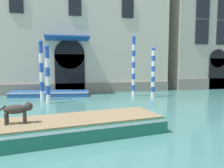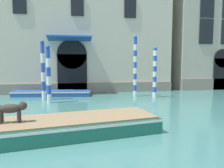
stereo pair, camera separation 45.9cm
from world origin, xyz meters
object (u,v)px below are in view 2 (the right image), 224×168
(dog_on_deck, at_px, (12,109))
(mooring_pole_1, at_px, (49,74))
(boat_foreground, at_px, (61,126))
(mooring_pole_0, at_px, (43,70))
(mooring_pole_4, at_px, (135,66))
(boat_moored_near_palazzo, at_px, (52,93))
(mooring_pole_3, at_px, (155,72))

(dog_on_deck, relative_size, mooring_pole_1, 0.29)
(dog_on_deck, xyz_separation_m, mooring_pole_1, (0.45, 6.46, 0.75))
(boat_foreground, height_order, dog_on_deck, dog_on_deck)
(mooring_pole_0, bearing_deg, mooring_pole_4, 3.21)
(boat_foreground, bearing_deg, dog_on_deck, -179.68)
(boat_moored_near_palazzo, bearing_deg, mooring_pole_3, -7.61)
(mooring_pole_0, distance_m, mooring_pole_4, 6.35)
(boat_moored_near_palazzo, bearing_deg, mooring_pole_4, -4.97)
(boat_foreground, xyz_separation_m, mooring_pole_4, (4.88, 7.78, 1.90))
(boat_moored_near_palazzo, relative_size, mooring_pole_0, 1.47)
(boat_foreground, xyz_separation_m, mooring_pole_3, (6.14, 7.15, 1.48))
(boat_moored_near_palazzo, distance_m, mooring_pole_0, 2.45)
(mooring_pole_0, relative_size, mooring_pole_1, 1.11)
(mooring_pole_4, bearing_deg, dog_on_deck, -128.28)
(mooring_pole_3, bearing_deg, mooring_pole_4, 153.43)
(mooring_pole_3, bearing_deg, boat_foreground, -130.63)
(dog_on_deck, height_order, mooring_pole_1, mooring_pole_1)
(dog_on_deck, relative_size, mooring_pole_3, 0.29)
(boat_foreground, distance_m, mooring_pole_1, 6.47)
(boat_foreground, height_order, mooring_pole_1, mooring_pole_1)
(dog_on_deck, distance_m, boat_moored_near_palazzo, 9.37)
(boat_moored_near_palazzo, xyz_separation_m, mooring_pole_4, (5.95, -1.31, 2.00))
(mooring_pole_3, distance_m, mooring_pole_4, 1.46)
(mooring_pole_0, bearing_deg, dog_on_deck, -89.94)
(boat_foreground, relative_size, boat_moored_near_palazzo, 1.22)
(boat_foreground, bearing_deg, mooring_pole_1, 90.08)
(boat_moored_near_palazzo, xyz_separation_m, mooring_pole_3, (7.21, -1.94, 1.59))
(boat_moored_near_palazzo, distance_m, mooring_pole_4, 6.42)
(boat_foreground, bearing_deg, boat_moored_near_palazzo, 87.76)
(dog_on_deck, xyz_separation_m, mooring_pole_3, (7.58, 7.39, 0.77))
(mooring_pole_0, xyz_separation_m, mooring_pole_3, (7.59, -0.27, -0.18))
(boat_foreground, bearing_deg, mooring_pole_0, 92.11)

